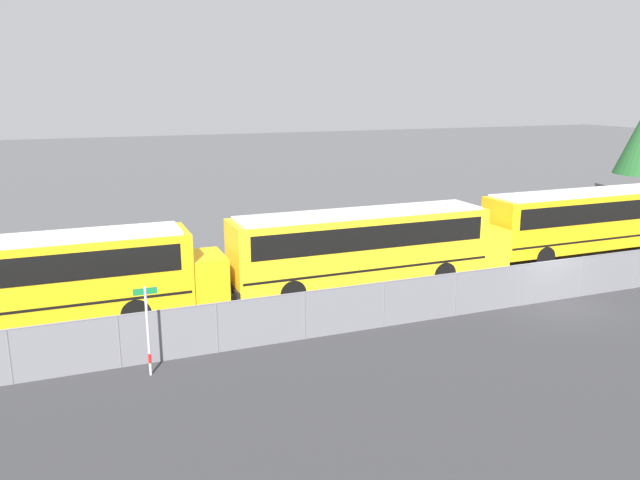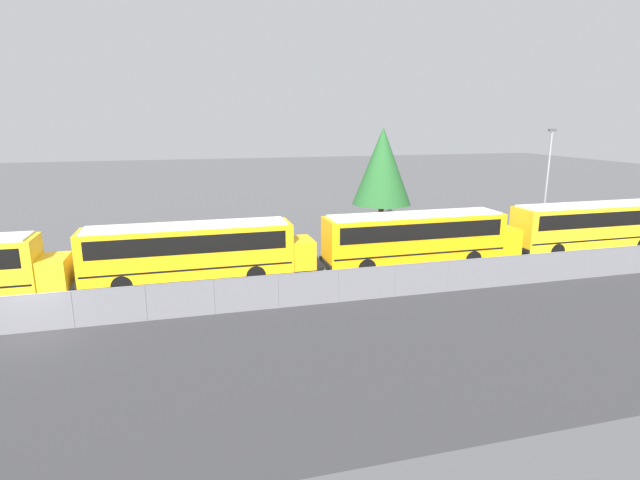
{
  "view_description": "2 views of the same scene",
  "coord_description": "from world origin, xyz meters",
  "px_view_note": "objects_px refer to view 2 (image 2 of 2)",
  "views": [
    {
      "loc": [
        -17.71,
        -18.97,
        8.47
      ],
      "look_at": [
        -8.54,
        3.93,
        2.47
      ],
      "focal_mm": 35.0,
      "sensor_mm": 36.0,
      "label": 1
    },
    {
      "loc": [
        6.65,
        -22.73,
        8.98
      ],
      "look_at": [
        14.08,
        4.6,
        2.16
      ],
      "focal_mm": 28.0,
      "sensor_mm": 36.0,
      "label": 2
    }
  ],
  "objects_px": {
    "school_bus_5": "(419,235)",
    "tree_2": "(382,166)",
    "school_bus_4": "(194,248)",
    "school_bus_6": "(594,223)",
    "light_pole": "(547,178)"
  },
  "relations": [
    {
      "from": "school_bus_4",
      "to": "school_bus_5",
      "type": "xyz_separation_m",
      "value": [
        13.53,
        -0.27,
        0.0
      ]
    },
    {
      "from": "school_bus_5",
      "to": "school_bus_6",
      "type": "bearing_deg",
      "value": 0.69
    },
    {
      "from": "school_bus_6",
      "to": "light_pole",
      "type": "relative_size",
      "value": 1.54
    },
    {
      "from": "school_bus_4",
      "to": "light_pole",
      "type": "distance_m",
      "value": 27.88
    },
    {
      "from": "school_bus_6",
      "to": "tree_2",
      "type": "distance_m",
      "value": 15.81
    },
    {
      "from": "school_bus_4",
      "to": "tree_2",
      "type": "relative_size",
      "value": 1.51
    },
    {
      "from": "school_bus_4",
      "to": "tree_2",
      "type": "xyz_separation_m",
      "value": [
        15.17,
        9.92,
        3.34
      ]
    },
    {
      "from": "school_bus_5",
      "to": "school_bus_6",
      "type": "distance_m",
      "value": 13.39
    },
    {
      "from": "school_bus_5",
      "to": "tree_2",
      "type": "distance_m",
      "value": 10.85
    },
    {
      "from": "school_bus_6",
      "to": "tree_2",
      "type": "bearing_deg",
      "value": 139.51
    },
    {
      "from": "school_bus_4",
      "to": "school_bus_6",
      "type": "xyz_separation_m",
      "value": [
        26.92,
        -0.11,
        0.0
      ]
    },
    {
      "from": "school_bus_4",
      "to": "light_pole",
      "type": "height_order",
      "value": "light_pole"
    },
    {
      "from": "school_bus_6",
      "to": "light_pole",
      "type": "height_order",
      "value": "light_pole"
    },
    {
      "from": "school_bus_4",
      "to": "school_bus_5",
      "type": "relative_size",
      "value": 1.0
    },
    {
      "from": "school_bus_4",
      "to": "school_bus_5",
      "type": "distance_m",
      "value": 13.53
    }
  ]
}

